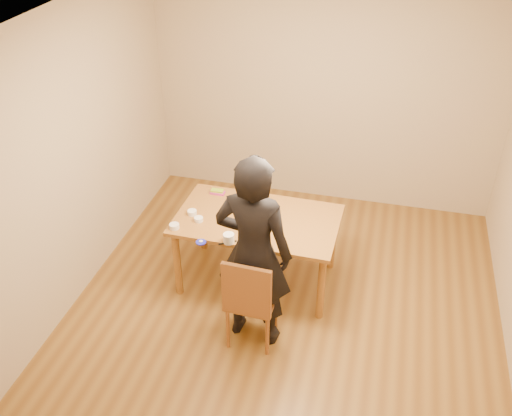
% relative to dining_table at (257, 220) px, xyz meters
% --- Properties ---
extents(room_shell, '(4.00, 4.50, 2.70)m').
position_rel_dining_table_xyz_m(room_shell, '(0.36, -0.14, 0.62)').
color(room_shell, brown).
rests_on(room_shell, ground).
extents(dining_table, '(1.56, 0.95, 0.04)m').
position_rel_dining_table_xyz_m(dining_table, '(0.00, 0.00, 0.00)').
color(dining_table, brown).
rests_on(dining_table, floor).
extents(dining_chair, '(0.43, 0.43, 0.04)m').
position_rel_dining_table_xyz_m(dining_chair, '(0.15, -0.78, -0.28)').
color(dining_chair, brown).
rests_on(dining_chair, floor).
extents(cake_plate, '(0.26, 0.26, 0.02)m').
position_rel_dining_table_xyz_m(cake_plate, '(0.04, -0.01, 0.03)').
color(cake_plate, red).
rests_on(cake_plate, dining_table).
extents(cake, '(0.24, 0.24, 0.08)m').
position_rel_dining_table_xyz_m(cake, '(0.04, -0.01, 0.08)').
color(cake, white).
rests_on(cake, cake_plate).
extents(frosting_dome, '(0.24, 0.24, 0.03)m').
position_rel_dining_table_xyz_m(frosting_dome, '(0.04, -0.01, 0.13)').
color(frosting_dome, white).
rests_on(frosting_dome, cake).
extents(frosting_tub, '(0.10, 0.10, 0.09)m').
position_rel_dining_table_xyz_m(frosting_tub, '(-0.16, -0.43, 0.06)').
color(frosting_tub, white).
rests_on(frosting_tub, dining_table).
extents(frosting_lid, '(0.09, 0.09, 0.01)m').
position_rel_dining_table_xyz_m(frosting_lid, '(-0.40, -0.49, 0.02)').
color(frosting_lid, '#1C1EB6').
rests_on(frosting_lid, dining_table).
extents(frosting_dollop, '(0.04, 0.04, 0.02)m').
position_rel_dining_table_xyz_m(frosting_dollop, '(-0.40, -0.49, 0.04)').
color(frosting_dollop, white).
rests_on(frosting_dollop, frosting_lid).
extents(ramekin_green, '(0.09, 0.09, 0.04)m').
position_rel_dining_table_xyz_m(ramekin_green, '(-0.71, -0.34, 0.04)').
color(ramekin_green, white).
rests_on(ramekin_green, dining_table).
extents(ramekin_yellow, '(0.09, 0.09, 0.04)m').
position_rel_dining_table_xyz_m(ramekin_yellow, '(-0.62, -0.08, 0.04)').
color(ramekin_yellow, white).
rests_on(ramekin_yellow, dining_table).
extents(ramekin_multi, '(0.08, 0.08, 0.04)m').
position_rel_dining_table_xyz_m(ramekin_multi, '(-0.53, -0.18, 0.04)').
color(ramekin_multi, white).
rests_on(ramekin_multi, dining_table).
extents(candy_box_pink, '(0.15, 0.08, 0.02)m').
position_rel_dining_table_xyz_m(candy_box_pink, '(-0.50, 0.34, 0.03)').
color(candy_box_pink, '#EA3786').
rests_on(candy_box_pink, dining_table).
extents(candy_box_green, '(0.13, 0.07, 0.02)m').
position_rel_dining_table_xyz_m(candy_box_green, '(-0.50, 0.34, 0.05)').
color(candy_box_green, green).
rests_on(candy_box_green, candy_box_pink).
extents(spatula, '(0.15, 0.10, 0.01)m').
position_rel_dining_table_xyz_m(spatula, '(-0.16, -0.44, 0.02)').
color(spatula, black).
rests_on(spatula, dining_table).
extents(person, '(0.70, 0.50, 1.82)m').
position_rel_dining_table_xyz_m(person, '(0.15, -0.73, 0.18)').
color(person, black).
rests_on(person, floor).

